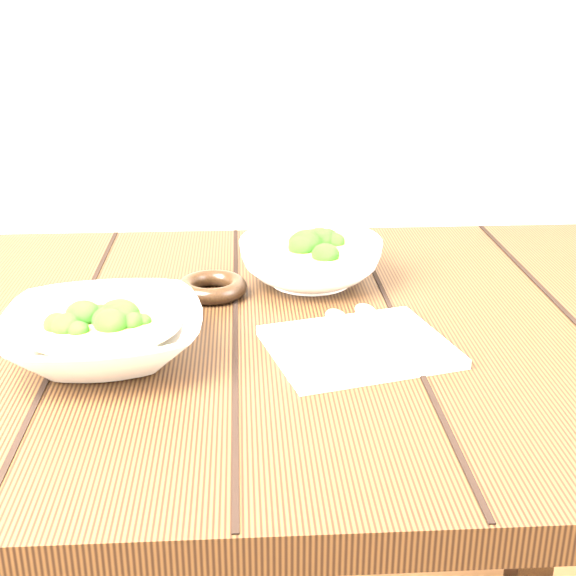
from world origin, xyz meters
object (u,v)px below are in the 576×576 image
Objects in this scene: soup_bowl_front at (104,333)px; trivet at (212,287)px; napkin at (359,347)px; table at (254,411)px; soup_bowl_back at (311,259)px.

trivet is at bearing 57.96° from soup_bowl_front.
napkin is (0.29, -0.00, -0.02)m from soup_bowl_front.
table is 0.19m from napkin.
napkin is at bearing -0.11° from soup_bowl_front.
soup_bowl_front reaches higher than napkin.
soup_bowl_front is (-0.17, -0.08, 0.15)m from table.
soup_bowl_front is at bearing -154.51° from table.
napkin is (0.04, -0.23, -0.03)m from soup_bowl_back.
napkin is at bearing -33.48° from table.
table is 0.23m from soup_bowl_back.
soup_bowl_front is 1.23× the size of napkin.
soup_bowl_back is at bearing 59.92° from table.
napkin is (0.12, -0.08, 0.13)m from table.
soup_bowl_back is 0.14m from trivet.
soup_bowl_back is (0.25, 0.22, 0.00)m from soup_bowl_front.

